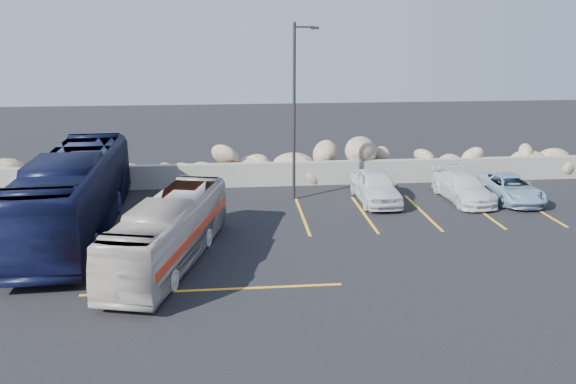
{
  "coord_description": "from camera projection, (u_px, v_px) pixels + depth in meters",
  "views": [
    {
      "loc": [
        -0.23,
        -15.65,
        7.69
      ],
      "look_at": [
        1.69,
        4.0,
        1.96
      ],
      "focal_mm": 35.0,
      "sensor_mm": 36.0,
      "label": 1
    }
  ],
  "objects": [
    {
      "name": "ground",
      "position": [
        246.0,
        291.0,
        17.13
      ],
      "size": [
        90.0,
        90.0,
        0.0
      ],
      "primitive_type": "plane",
      "color": "black",
      "rests_on": "ground"
    },
    {
      "name": "seawall",
      "position": [
        240.0,
        175.0,
        28.43
      ],
      "size": [
        60.0,
        0.4,
        1.2
      ],
      "primitive_type": "cube",
      "color": "gray",
      "rests_on": "ground"
    },
    {
      "name": "riprap_pile",
      "position": [
        239.0,
        156.0,
        29.38
      ],
      "size": [
        54.0,
        2.8,
        2.6
      ],
      "primitive_type": null,
      "color": "#857357",
      "rests_on": "ground"
    },
    {
      "name": "parking_lines",
      "position": [
        356.0,
        225.0,
        22.88
      ],
      "size": [
        18.16,
        9.36,
        0.01
      ],
      "color": "gold",
      "rests_on": "ground"
    },
    {
      "name": "lamppost",
      "position": [
        295.0,
        108.0,
        25.25
      ],
      "size": [
        1.14,
        0.18,
        8.0
      ],
      "color": "#2E2C29",
      "rests_on": "ground"
    },
    {
      "name": "vintage_bus",
      "position": [
        169.0,
        231.0,
        18.99
      ],
      "size": [
        3.79,
        8.24,
        2.24
      ],
      "primitive_type": "imported",
      "rotation": [
        0.0,
        0.0,
        -0.25
      ],
      "color": "#BBB4A9",
      "rests_on": "ground"
    },
    {
      "name": "tour_coach",
      "position": [
        74.0,
        193.0,
        21.72
      ],
      "size": [
        3.13,
        11.49,
        3.17
      ],
      "primitive_type": "imported",
      "rotation": [
        0.0,
        0.0,
        0.04
      ],
      "color": "black",
      "rests_on": "ground"
    },
    {
      "name": "car_a",
      "position": [
        375.0,
        186.0,
        25.9
      ],
      "size": [
        1.78,
        4.32,
        1.47
      ],
      "primitive_type": "imported",
      "rotation": [
        0.0,
        0.0,
        0.01
      ],
      "color": "silver",
      "rests_on": "ground"
    },
    {
      "name": "car_c",
      "position": [
        463.0,
        187.0,
        26.1
      ],
      "size": [
        1.97,
        4.38,
        1.24
      ],
      "primitive_type": "imported",
      "rotation": [
        0.0,
        0.0,
        0.05
      ],
      "color": "silver",
      "rests_on": "ground"
    },
    {
      "name": "car_d",
      "position": [
        511.0,
        188.0,
        26.15
      ],
      "size": [
        2.03,
        4.24,
        1.17
      ],
      "primitive_type": "imported",
      "rotation": [
        0.0,
        0.0,
        -0.02
      ],
      "color": "#85A6BD",
      "rests_on": "ground"
    }
  ]
}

